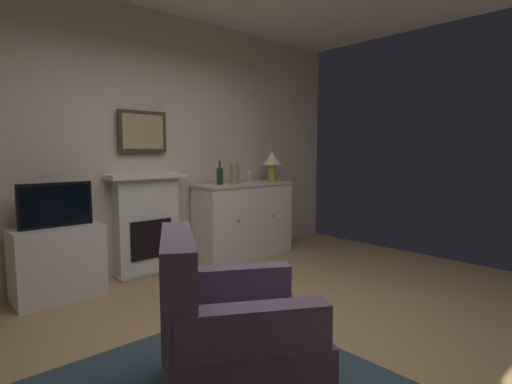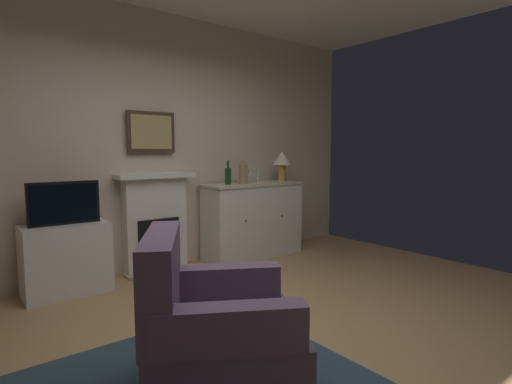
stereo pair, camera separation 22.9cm
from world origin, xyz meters
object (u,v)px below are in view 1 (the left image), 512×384
Objects in this scene: wine_bottle at (220,176)px; tv_set at (56,205)px; wine_glass_center at (249,173)px; vase_decorative at (234,173)px; sideboard_cabinet at (244,220)px; table_lamp at (272,160)px; wine_glass_left at (241,174)px; armchair at (229,331)px; fireplace_unit at (147,224)px; tv_cabinet at (58,262)px; framed_picture at (143,132)px.

wine_bottle is 0.47× the size of tv_set.
wine_glass_center is 0.59× the size of vase_decorative.
sideboard_cabinet is 3.33× the size of table_lamp.
table_lamp is 1.42× the size of vase_decorative.
vase_decorative reaches higher than wine_glass_left.
fireplace_unit is at bearing 72.49° from armchair.
table_lamp is at bearing -0.32° from tv_cabinet.
wine_bottle is at bearing 53.79° from armchair.
wine_glass_left is (-0.07, -0.02, 0.59)m from sideboard_cabinet.
tv_set is (-2.03, 0.04, -0.22)m from vase_decorative.
wine_glass_center is at bearing -174.82° from table_lamp.
tv_set is at bearing -179.83° from table_lamp.
tv_set is at bearing -166.69° from framed_picture.
sideboard_cabinet is at bearing 14.36° from vase_decorative.
wine_bottle is 0.33m from wine_glass_left.
tv_set is (-2.16, 0.01, -0.20)m from wine_glass_left.
wine_glass_center is (1.30, -0.22, 0.52)m from fireplace_unit.
armchair is (-0.76, -2.44, -1.17)m from framed_picture.
table_lamp reaches higher than tv_cabinet.
fireplace_unit is 1.20m from vase_decorative.
wine_glass_center is (0.11, -0.02, 0.00)m from wine_glass_left.
tv_cabinet is at bearing 178.17° from vase_decorative.
table_lamp is at bearing 1.82° from wine_glass_left.
framed_picture is at bearing 172.74° from table_lamp.
wine_glass_center is at bearing -42.23° from sideboard_cabinet.
sideboard_cabinet is 1.78× the size of tv_cabinet.
framed_picture is 1.90× the size of wine_bottle.
armchair is at bearing -138.43° from table_lamp.
framed_picture reaches higher than table_lamp.
framed_picture is 1.19m from vase_decorative.
armchair is (0.22, -2.23, 0.05)m from tv_cabinet.
fireplace_unit is 3.79× the size of wine_bottle.
vase_decorative is 0.45× the size of tv_set.
wine_glass_left is 0.59× the size of vase_decorative.
vase_decorative is at bearing -165.64° from sideboard_cabinet.
table_lamp is 0.37× the size of armchair.
wine_glass_left is 0.22× the size of tv_cabinet.
wine_glass_left is (0.33, -0.01, 0.01)m from wine_bottle.
tv_set reaches higher than armchair.
framed_picture is at bearing 12.01° from tv_cabinet.
table_lamp reaches higher than sideboard_cabinet.
fireplace_unit is 1.41m from wine_glass_center.
vase_decorative is (-0.24, -0.01, 0.02)m from wine_glass_center.
fireplace_unit is 3.91× the size of vase_decorative.
sideboard_cabinet is 4.74× the size of vase_decorative.
framed_picture is 1.22m from tv_set.
sideboard_cabinet is 0.64m from vase_decorative.
table_lamp is 0.65× the size of tv_set.
wine_bottle is 0.20m from vase_decorative.
framed_picture reaches higher than sideboard_cabinet.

